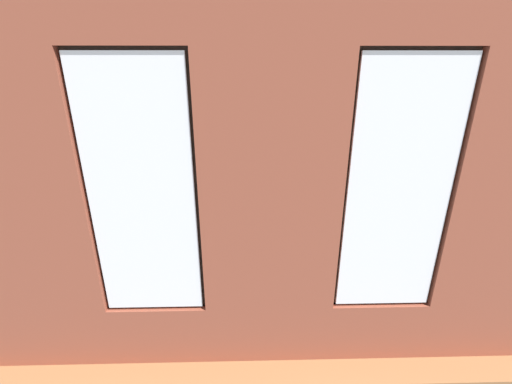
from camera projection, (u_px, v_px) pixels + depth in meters
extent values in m
cube|color=#99663D|center=(259.00, 235.00, 5.98)|extent=(6.57, 6.03, 0.10)
cube|color=brown|center=(271.00, 196.00, 2.87)|extent=(1.20, 0.16, 3.51)
cube|color=brown|center=(375.00, 328.00, 3.42)|extent=(0.93, 0.16, 0.64)
cube|color=white|center=(398.00, 194.00, 2.85)|extent=(0.87, 0.03, 2.22)
cube|color=#38281E|center=(395.00, 192.00, 2.91)|extent=(0.93, 0.04, 2.28)
cube|color=brown|center=(161.00, 332.00, 3.37)|extent=(0.93, 0.16, 0.64)
cube|color=white|center=(142.00, 197.00, 2.80)|extent=(0.87, 0.03, 2.22)
cube|color=#38281E|center=(144.00, 194.00, 2.86)|extent=(0.93, 0.04, 2.28)
cube|color=tan|center=(268.00, 299.00, 3.38)|extent=(3.25, 0.24, 0.06)
cube|color=black|center=(271.00, 174.00, 2.90)|extent=(0.46, 0.03, 0.61)
cube|color=#A33875|center=(270.00, 174.00, 2.91)|extent=(0.40, 0.01, 0.55)
cube|color=silver|center=(63.00, 136.00, 5.07)|extent=(0.10, 5.03, 3.51)
cube|color=black|center=(252.00, 294.00, 4.09)|extent=(1.86, 0.85, 0.42)
cube|color=black|center=(252.00, 283.00, 3.64)|extent=(1.86, 0.24, 0.38)
cube|color=black|center=(322.00, 271.00, 3.99)|extent=(0.22, 0.85, 0.24)
cube|color=black|center=(181.00, 273.00, 3.95)|extent=(0.22, 0.85, 0.24)
cube|color=#232326|center=(282.00, 272.00, 4.03)|extent=(0.65, 0.65, 0.12)
cube|color=#232326|center=(222.00, 273.00, 4.02)|extent=(0.65, 0.65, 0.12)
cube|color=black|center=(393.00, 226.00, 5.75)|extent=(1.00, 1.88, 0.42)
cube|color=black|center=(417.00, 204.00, 5.58)|extent=(0.39, 1.83, 0.38)
cube|color=black|center=(382.00, 191.00, 6.38)|extent=(0.87, 0.29, 0.24)
cube|color=black|center=(413.00, 232.00, 4.89)|extent=(0.87, 0.29, 0.24)
cube|color=#232326|center=(386.00, 203.00, 5.97)|extent=(0.70, 0.69, 0.12)
cube|color=#232326|center=(400.00, 220.00, 5.33)|extent=(0.70, 0.69, 0.12)
cube|color=tan|center=(246.00, 209.00, 5.90)|extent=(1.35, 0.88, 0.04)
cube|color=tan|center=(279.00, 211.00, 6.35)|extent=(0.07, 0.07, 0.38)
cube|color=tan|center=(213.00, 212.00, 6.32)|extent=(0.07, 0.07, 0.38)
cube|color=tan|center=(283.00, 230.00, 5.64)|extent=(0.07, 0.07, 0.38)
cube|color=tan|center=(209.00, 231.00, 5.61)|extent=(0.07, 0.07, 0.38)
cylinder|color=#B23D38|center=(222.00, 209.00, 5.74)|extent=(0.08, 0.08, 0.10)
cylinder|color=#B7333D|center=(252.00, 209.00, 5.76)|extent=(0.08, 0.08, 0.10)
cylinder|color=beige|center=(236.00, 203.00, 5.97)|extent=(0.15, 0.15, 0.10)
sphere|color=#3D8E42|center=(236.00, 196.00, 5.92)|extent=(0.18, 0.18, 0.18)
cube|color=#B2B2B7|center=(267.00, 204.00, 6.04)|extent=(0.16, 0.15, 0.02)
cube|color=black|center=(246.00, 208.00, 5.89)|extent=(0.09, 0.18, 0.02)
cube|color=black|center=(117.00, 207.00, 6.36)|extent=(0.97, 0.42, 0.51)
cube|color=black|center=(115.00, 193.00, 6.25)|extent=(0.41, 0.20, 0.05)
cube|color=black|center=(114.00, 190.00, 6.23)|extent=(0.06, 0.04, 0.06)
cube|color=black|center=(111.00, 174.00, 6.12)|extent=(0.93, 0.04, 0.57)
cube|color=black|center=(112.00, 173.00, 6.14)|extent=(0.88, 0.01, 0.52)
cylinder|color=olive|center=(234.00, 187.00, 7.69)|extent=(0.45, 0.45, 0.28)
ellipsoid|color=silver|center=(234.00, 173.00, 7.57)|extent=(1.00, 1.00, 0.40)
ellipsoid|color=navy|center=(230.00, 169.00, 7.53)|extent=(0.44, 0.44, 0.18)
cylinder|color=gray|center=(473.00, 299.00, 4.01)|extent=(0.39, 0.39, 0.40)
cylinder|color=brown|center=(483.00, 265.00, 3.84)|extent=(0.07, 0.07, 0.54)
cone|color=#1E5B28|center=(475.00, 232.00, 3.65)|extent=(0.54, 0.23, 0.46)
cone|color=#1E5B28|center=(489.00, 235.00, 3.54)|extent=(0.46, 0.47, 0.49)
cone|color=#1E5B28|center=(510.00, 237.00, 3.50)|extent=(0.28, 0.52, 0.50)
cone|color=#1E5B28|center=(507.00, 226.00, 3.72)|extent=(0.52, 0.28, 0.50)
cone|color=#1E5B28|center=(489.00, 221.00, 3.84)|extent=(0.35, 0.52, 0.49)
cone|color=#1E5B28|center=(469.00, 225.00, 3.81)|extent=(0.51, 0.47, 0.45)
cylinder|color=brown|center=(132.00, 237.00, 5.54)|extent=(0.26, 0.26, 0.27)
cylinder|color=brown|center=(130.00, 227.00, 5.48)|extent=(0.04, 0.04, 0.08)
ellipsoid|color=#1E5B28|center=(128.00, 212.00, 5.39)|extent=(0.53, 0.53, 0.43)
cylinder|color=brown|center=(136.00, 306.00, 3.93)|extent=(0.39, 0.39, 0.35)
cylinder|color=brown|center=(133.00, 284.00, 3.82)|extent=(0.07, 0.07, 0.26)
cone|color=#3D8E42|center=(108.00, 261.00, 3.72)|extent=(0.55, 0.15, 0.43)
cone|color=#3D8E42|center=(111.00, 273.00, 3.51)|extent=(0.35, 0.52, 0.43)
cone|color=#3D8E42|center=(130.00, 265.00, 3.53)|extent=(0.27, 0.45, 0.53)
cone|color=#3D8E42|center=(149.00, 261.00, 3.68)|extent=(0.53, 0.16, 0.46)
cone|color=#3D8E42|center=(141.00, 249.00, 3.84)|extent=(0.30, 0.44, 0.53)
cone|color=#3D8E42|center=(127.00, 248.00, 3.83)|extent=(0.26, 0.44, 0.54)
cylinder|color=#9E5638|center=(366.00, 294.00, 4.13)|extent=(0.31, 0.31, 0.38)
cylinder|color=brown|center=(370.00, 264.00, 3.97)|extent=(0.06, 0.06, 0.46)
cone|color=#337F38|center=(362.00, 232.00, 3.81)|extent=(0.42, 0.17, 0.49)
cone|color=#337F38|center=(377.00, 239.00, 3.68)|extent=(0.25, 0.46, 0.48)
cone|color=#337F38|center=(389.00, 235.00, 3.74)|extent=(0.44, 0.37, 0.48)
cone|color=#337F38|center=(385.00, 230.00, 3.92)|extent=(0.49, 0.38, 0.44)
cone|color=#337F38|center=(366.00, 226.00, 3.94)|extent=(0.32, 0.45, 0.48)
cylinder|color=gray|center=(294.00, 213.00, 6.53)|extent=(0.15, 0.15, 0.14)
cylinder|color=brown|center=(294.00, 207.00, 6.48)|extent=(0.02, 0.02, 0.11)
ellipsoid|color=#3D8E42|center=(294.00, 200.00, 6.42)|extent=(0.29, 0.29, 0.20)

